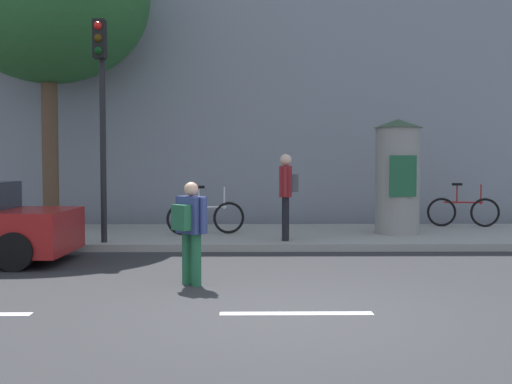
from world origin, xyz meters
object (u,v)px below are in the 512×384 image
poster_column (397,176)px  bicycle_leaning (463,211)px  traffic_light (101,94)px  pedestrian_in_dark_shirt (287,189)px  bicycle_upright (206,217)px  pedestrian_with_bag (190,225)px

poster_column → bicycle_leaning: (2.00, 1.44, -0.92)m
traffic_light → pedestrian_in_dark_shirt: bearing=6.1°
traffic_light → pedestrian_in_dark_shirt: size_ratio=2.47×
traffic_light → poster_column: size_ratio=1.70×
bicycle_upright → bicycle_leaning: bearing=13.8°
pedestrian_with_bag → bicycle_leaning: bearing=46.7°
pedestrian_in_dark_shirt → pedestrian_with_bag: bearing=-112.4°
pedestrian_with_bag → bicycle_upright: bearing=91.3°
traffic_light → pedestrian_in_dark_shirt: traffic_light is taller
pedestrian_with_bag → pedestrian_in_dark_shirt: bearing=67.6°
poster_column → bicycle_upright: 4.41m
pedestrian_with_bag → bicycle_leaning: 9.03m
poster_column → bicycle_leaning: 2.63m
bicycle_leaning → bicycle_upright: same height
bicycle_upright → poster_column: bearing=1.4°
traffic_light → pedestrian_with_bag: size_ratio=2.95×
poster_column → bicycle_upright: bearing=-178.6°
poster_column → pedestrian_in_dark_shirt: size_ratio=1.45×
pedestrian_with_bag → bicycle_upright: (-0.12, 5.02, -0.34)m
pedestrian_with_bag → bicycle_leaning: size_ratio=0.84×
pedestrian_with_bag → bicycle_leaning: (6.19, 6.57, -0.34)m
pedestrian_with_bag → bicycle_upright: 5.03m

